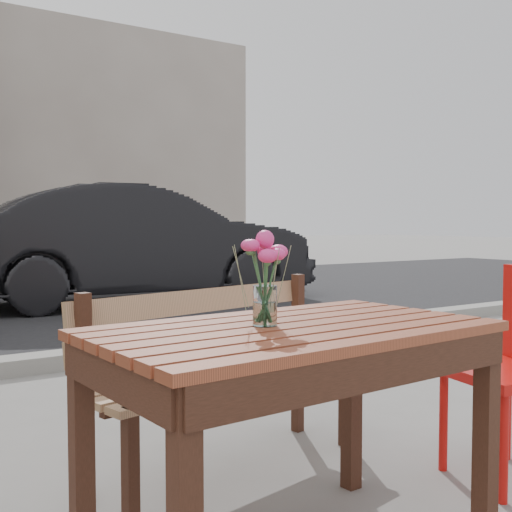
# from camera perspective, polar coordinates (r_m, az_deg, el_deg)

# --- Properties ---
(main_table) EXTENTS (1.28, 0.78, 0.77)m
(main_table) POSITION_cam_1_polar(r_m,az_deg,el_deg) (2.04, 3.28, -9.64)
(main_table) COLOR brown
(main_table) RESTS_ON ground
(main_bench) EXTENTS (1.40, 0.66, 0.84)m
(main_bench) POSITION_cam_1_polar(r_m,az_deg,el_deg) (2.87, -3.43, -8.63)
(main_bench) COLOR #95704D
(main_bench) RESTS_ON ground
(main_vase) EXTENTS (0.16, 0.16, 0.30)m
(main_vase) POSITION_cam_1_polar(r_m,az_deg,el_deg) (1.98, 0.80, -0.95)
(main_vase) COLOR white
(main_vase) RESTS_ON main_table
(parked_car) EXTENTS (4.87, 2.04, 1.57)m
(parked_car) POSITION_cam_1_polar(r_m,az_deg,el_deg) (8.84, -10.60, 0.98)
(parked_car) COLOR black
(parked_car) RESTS_ON ground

